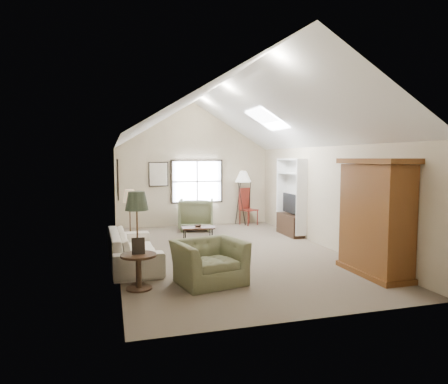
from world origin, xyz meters
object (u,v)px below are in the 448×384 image
object	(u,v)px
armoire	(376,217)
coffee_table	(198,235)
side_table	(139,272)
side_chair	(249,207)
armchair_near	(209,262)
armchair_far	(196,214)
sofa	(133,248)

from	to	relation	value
armoire	coffee_table	world-z (taller)	armoire
side_table	side_chair	xyz separation A→B (m)	(3.97, 5.65, 0.31)
side_table	armoire	bearing A→B (deg)	-4.59
armchair_near	side_table	distance (m)	1.23
armoire	armchair_near	distance (m)	3.25
armchair_far	side_table	distance (m)	5.62
armchair_near	side_chair	xyz separation A→B (m)	(2.74, 5.64, 0.23)
armchair_far	armchair_near	bearing A→B (deg)	95.22
side_table	coffee_table	bearing A→B (deg)	62.31
coffee_table	side_chair	xyz separation A→B (m)	(2.23, 2.34, 0.39)
side_chair	side_table	bearing A→B (deg)	-146.96
coffee_table	armchair_far	bearing A→B (deg)	79.28
armoire	side_chair	bearing A→B (deg)	93.92
armchair_far	side_chair	distance (m)	1.92
armchair_near	coffee_table	world-z (taller)	armchair_near
side_table	sofa	bearing A→B (deg)	90.00
armoire	side_chair	world-z (taller)	armoire
sofa	coffee_table	xyz separation A→B (m)	(1.74, 1.72, -0.14)
armchair_near	side_chair	bearing A→B (deg)	51.80
armchair_near	armchair_far	distance (m)	5.28
armchair_near	side_chair	distance (m)	6.28
side_table	side_chair	distance (m)	6.91
armchair_near	coffee_table	bearing A→B (deg)	68.92
armoire	side_table	bearing A→B (deg)	175.41
sofa	coffee_table	distance (m)	2.45
armoire	side_table	distance (m)	4.47
armchair_near	armoire	bearing A→B (deg)	-18.87
sofa	side_table	xyz separation A→B (m)	(0.00, -1.60, -0.05)
armchair_far	side_table	world-z (taller)	armchair_far
armchair_near	side_chair	world-z (taller)	side_chair
armoire	armchair_near	bearing A→B (deg)	173.44
armchair_near	sofa	bearing A→B (deg)	115.43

